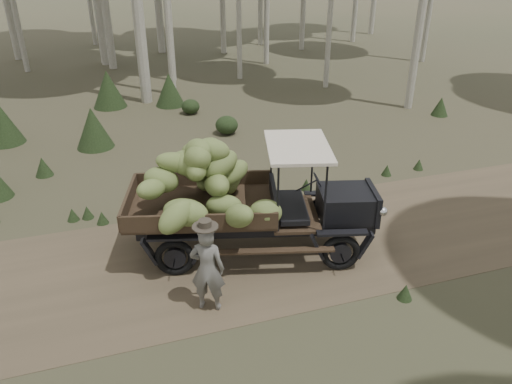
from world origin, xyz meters
TOP-DOWN VIEW (x-y plane):
  - ground at (0.00, 0.00)m, footprint 120.00×120.00m
  - dirt_track at (0.00, 0.00)m, footprint 70.00×4.00m
  - banana_truck at (-0.52, 0.20)m, footprint 5.13×2.85m
  - farmer at (-1.34, -1.36)m, footprint 0.68×0.59m
  - undergrowth at (-1.91, 0.57)m, footprint 24.06×22.31m

SIDE VIEW (x-z plane):
  - ground at x=0.00m, z-range 0.00..0.00m
  - dirt_track at x=0.00m, z-range 0.00..0.01m
  - undergrowth at x=-1.91m, z-range -0.13..1.24m
  - farmer at x=-1.34m, z-range -0.05..1.68m
  - banana_truck at x=-0.52m, z-range 0.17..2.66m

